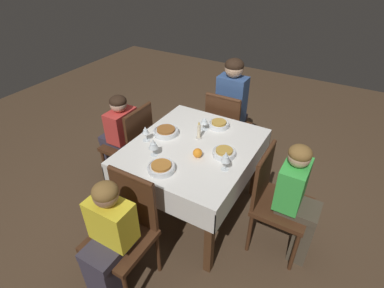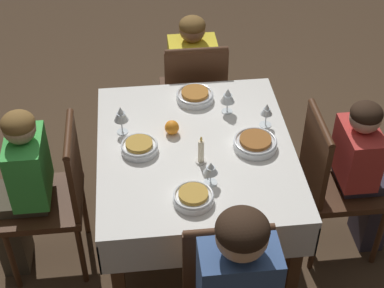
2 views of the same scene
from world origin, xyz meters
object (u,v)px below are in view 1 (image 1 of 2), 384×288
candle_centerpiece (199,132)px  bowl_north (224,152)px  person_child_green (298,200)px  dining_table (193,155)px  bowl_west (219,124)px  bowl_south (166,131)px  bowl_east (161,167)px  orange_fruit (198,153)px  chair_north (275,197)px  wine_glass_east (153,144)px  person_child_red (118,135)px  person_child_yellow (108,241)px  chair_east (125,228)px  person_adult_denim (233,105)px  wine_glass_north (226,157)px  chair_west (226,126)px  chair_south (132,142)px  wine_glass_south (145,131)px

candle_centerpiece → bowl_north: bearing=68.2°
person_child_green → dining_table: bearing=90.2°
bowl_west → bowl_south: 0.49m
person_child_green → bowl_east: size_ratio=4.98×
bowl_north → orange_fruit: size_ratio=2.49×
chair_north → wine_glass_east: size_ratio=6.08×
person_child_red → orange_fruit: (0.17, 1.02, 0.25)m
wine_glass_east → bowl_north: (-0.28, 0.49, -0.08)m
person_child_yellow → chair_east: bearing=90.0°
person_adult_denim → wine_glass_east: bearing=83.2°
chair_east → person_child_yellow: size_ratio=0.92×
bowl_east → bowl_north: (-0.41, 0.33, 0.00)m
wine_glass_north → bowl_south: bearing=-106.2°
chair_west → orange_fruit: bearing=100.0°
orange_fruit → chair_east: bearing=-15.6°
person_adult_denim → person_child_green: 1.37m
chair_west → bowl_north: chair_west is taller
bowl_east → orange_fruit: 0.32m
person_child_green → bowl_south: (-0.03, -1.20, 0.21)m
bowl_west → wine_glass_east: wine_glass_east is taller
person_child_green → bowl_east: bearing=113.3°
person_child_red → dining_table: bearing=86.9°
chair_north → chair_south: bearing=88.3°
person_child_yellow → person_child_green: person_child_green is taller
candle_centerpiece → chair_north: bearing=81.3°
person_child_yellow → orange_fruit: person_child_yellow is taller
chair_west → person_child_yellow: (1.80, -0.03, 0.04)m
chair_east → wine_glass_south: chair_east is taller
chair_west → bowl_south: size_ratio=4.11×
person_adult_denim → bowl_south: bearing=75.5°
wine_glass_north → orange_fruit: bearing=-98.0°
chair_east → candle_centerpiece: size_ratio=5.68×
bowl_west → bowl_east: size_ratio=0.90×
bowl_east → wine_glass_east: wine_glass_east is taller
dining_table → chair_west: size_ratio=1.25×
chair_west → person_child_green: (0.81, 0.96, 0.06)m
wine_glass_east → wine_glass_north: 0.58m
dining_table → wine_glass_south: size_ratio=8.35×
person_child_yellow → bowl_south: 1.07m
bowl_west → bowl_south: same height
person_adult_denim → candle_centerpiece: 0.86m
bowl_north → wine_glass_north: size_ratio=1.15×
bowl_west → bowl_north: 0.44m
bowl_east → bowl_north: size_ratio=1.11×
bowl_south → person_child_yellow: bearing=11.8°
orange_fruit → person_child_green: bearing=99.1°
chair_east → orange_fruit: chair_east is taller
person_child_green → bowl_south: person_child_green is taller
chair_north → wine_glass_east: chair_north is taller
wine_glass_south → bowl_north: size_ratio=0.73×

